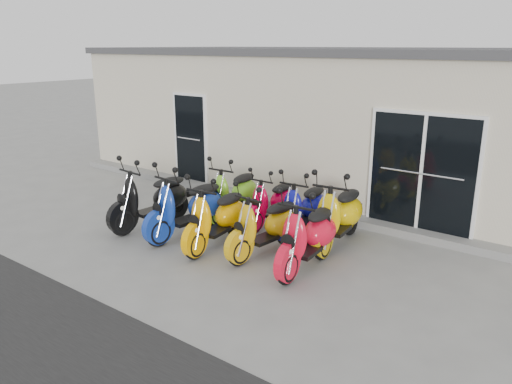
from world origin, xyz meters
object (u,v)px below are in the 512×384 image
scooter_front_orange_a (217,209)px  scooter_back_red (272,195)px  scooter_front_black (151,190)px  scooter_front_blue (187,199)px  scooter_front_red (309,226)px  scooter_back_yellow (340,206)px  scooter_front_orange_b (265,217)px  scooter_back_green (233,186)px  scooter_back_blue (304,201)px

scooter_front_orange_a → scooter_back_red: bearing=78.1°
scooter_front_black → scooter_front_blue: bearing=7.9°
scooter_front_red → scooter_back_yellow: 1.12m
scooter_front_black → scooter_front_orange_b: size_ratio=1.09×
scooter_front_orange_b → scooter_front_orange_a: bearing=-159.5°
scooter_front_blue → scooter_back_green: (0.00, 1.34, -0.06)m
scooter_front_black → scooter_front_red: scooter_front_black is taller
scooter_front_orange_b → scooter_back_yellow: bearing=59.4°
scooter_front_blue → scooter_front_orange_a: 0.77m
scooter_back_green → scooter_back_yellow: (2.47, -0.09, 0.07)m
scooter_back_blue → scooter_back_green: bearing=177.0°
scooter_back_blue → scooter_back_yellow: scooter_back_yellow is taller
scooter_front_orange_b → scooter_back_yellow: size_ratio=0.91×
scooter_front_black → scooter_back_red: size_ratio=1.20×
scooter_front_black → scooter_back_green: scooter_front_black is taller
scooter_back_yellow → scooter_back_blue: bearing=166.9°
scooter_front_orange_a → scooter_back_yellow: (1.71, 1.30, 0.04)m
scooter_front_red → scooter_back_blue: size_ratio=1.08×
scooter_back_green → scooter_front_orange_b: bearing=-40.0°
scooter_front_orange_b → scooter_front_red: scooter_front_red is taller
scooter_front_black → scooter_front_orange_a: 1.68m
scooter_front_red → scooter_front_blue: bearing=179.1°
scooter_front_orange_a → scooter_front_red: (1.76, 0.17, 0.02)m
scooter_back_green → scooter_back_red: (0.91, 0.08, -0.06)m
scooter_back_green → scooter_back_yellow: size_ratio=0.91×
scooter_back_green → scooter_back_red: bearing=0.3°
scooter_front_orange_b → scooter_back_yellow: scooter_back_yellow is taller
scooter_front_black → scooter_front_orange_b: 2.58m
scooter_back_yellow → scooter_front_orange_b: bearing=-133.0°
scooter_back_red → scooter_back_blue: size_ratio=0.92×
scooter_front_orange_b → scooter_front_red: size_ratio=0.94×
scooter_front_black → scooter_back_blue: (2.61, 1.39, -0.07)m
scooter_back_blue → scooter_front_black: bearing=-155.4°
scooter_back_blue → scooter_back_yellow: size_ratio=0.90×
scooter_front_red → scooter_front_orange_b: bearing=173.4°
scooter_front_red → scooter_back_blue: bearing=120.4°
scooter_front_blue → scooter_back_red: scooter_front_blue is taller
scooter_back_blue → scooter_front_orange_b: bearing=-95.4°
scooter_back_red → scooter_back_yellow: (1.55, -0.17, 0.12)m
scooter_front_orange_a → scooter_back_green: scooter_front_orange_a is taller
scooter_front_black → scooter_back_green: size_ratio=1.09×
scooter_back_red → scooter_back_blue: scooter_back_blue is taller
scooter_front_blue → scooter_back_blue: bearing=43.7°
scooter_back_green → scooter_front_blue: bearing=-94.7°
scooter_front_black → scooter_back_red: scooter_front_black is taller
scooter_back_red → scooter_back_green: bearing=-176.0°
scooter_front_blue → scooter_back_green: bearing=95.1°
scooter_front_orange_a → scooter_front_orange_b: 0.91m
scooter_front_blue → scooter_back_blue: size_ratio=1.10×
scooter_back_green → scooter_back_red: scooter_back_green is taller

